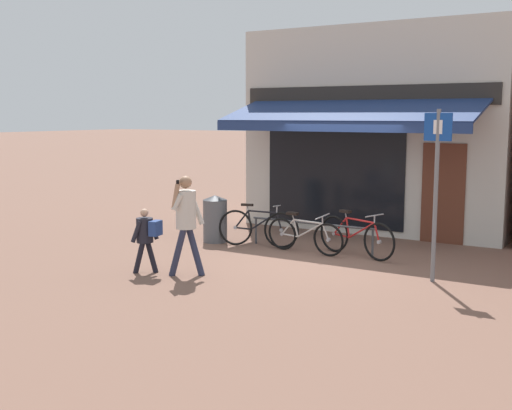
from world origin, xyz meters
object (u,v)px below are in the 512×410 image
Objects in this scene: bicycle_black at (258,227)px; bicycle_red at (356,236)px; parking_sign at (436,178)px; bicycle_silver at (304,235)px; litter_bin at (215,218)px; pedestrian_adult at (186,214)px; pedestrian_child at (146,233)px.

bicycle_black reaches higher than bicycle_red.
parking_sign is (1.80, -1.09, 1.29)m from bicycle_red.
parking_sign is at bearing -12.19° from bicycle_silver.
litter_bin is (-1.02, -0.07, 0.11)m from bicycle_black.
pedestrian_adult is 1.52× the size of pedestrian_child.
bicycle_red is at bearing -9.49° from bicycle_black.
bicycle_silver is 1.52× the size of pedestrian_child.
bicycle_red is 3.47m from pedestrian_adult.
pedestrian_adult is at bearing -172.73° from pedestrian_child.
parking_sign is (4.90, -0.85, 1.18)m from litter_bin.
parking_sign reaches higher than bicycle_red.
litter_bin is at bearing 169.87° from bicycle_black.
parking_sign is at bearing -9.88° from litter_bin.
bicycle_red reaches higher than bicycle_silver.
parking_sign reaches higher than litter_bin.
parking_sign is at bearing -164.24° from pedestrian_adult.
bicycle_silver is 1.01× the size of pedestrian_adult.
pedestrian_child reaches higher than bicycle_silver.
litter_bin is at bearing -176.18° from bicycle_silver.
litter_bin reaches higher than bicycle_silver.
bicycle_silver is at bearing -0.69° from litter_bin.
parking_sign is (4.33, 1.98, 0.99)m from pedestrian_child.
parking_sign is at bearing -164.93° from pedestrian_child.
bicycle_silver is 0.98× the size of bicycle_red.
bicycle_red is at bearing 148.66° from parking_sign.
parking_sign reaches higher than bicycle_black.
litter_bin is at bearing -158.47° from bicycle_red.
bicycle_black is 0.99× the size of bicycle_silver.
pedestrian_adult is 0.61× the size of parking_sign.
pedestrian_child is at bearing 6.58° from pedestrian_adult.
bicycle_black is 1.00× the size of pedestrian_adult.
pedestrian_child is at bearing -78.72° from litter_bin.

